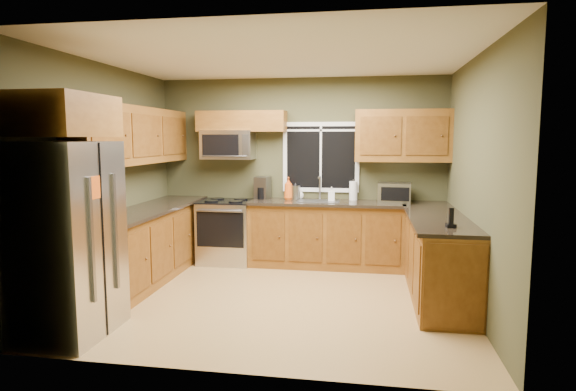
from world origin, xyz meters
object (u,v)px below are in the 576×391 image
(soap_bottle_c, at_px, (300,194))
(toaster_oven, at_px, (394,193))
(refrigerator, at_px, (67,240))
(paper_towel_roll, at_px, (353,191))
(kettle, at_px, (295,192))
(cordless_phone, at_px, (451,222))
(range, at_px, (227,231))
(soap_bottle_b, at_px, (332,194))
(soap_bottle_a, at_px, (288,188))
(coffee_maker, at_px, (263,188))
(microwave, at_px, (228,145))

(soap_bottle_c, bearing_deg, toaster_oven, -8.41)
(refrigerator, distance_m, paper_towel_roll, 3.91)
(kettle, xyz_separation_m, cordless_phone, (1.86, -1.93, -0.05))
(range, distance_m, cordless_phone, 3.41)
(refrigerator, height_order, range, refrigerator)
(soap_bottle_b, bearing_deg, refrigerator, -127.97)
(kettle, distance_m, soap_bottle_a, 0.11)
(soap_bottle_a, height_order, soap_bottle_b, soap_bottle_a)
(refrigerator, xyz_separation_m, soap_bottle_c, (1.74, 3.00, 0.12))
(coffee_maker, xyz_separation_m, soap_bottle_b, (1.02, -0.10, -0.05))
(refrigerator, distance_m, soap_bottle_b, 3.61)
(refrigerator, xyz_separation_m, range, (0.69, 2.77, -0.43))
(range, xyz_separation_m, cordless_phone, (2.86, -1.78, 0.53))
(coffee_maker, xyz_separation_m, kettle, (0.49, -0.03, -0.04))
(microwave, xyz_separation_m, toaster_oven, (2.40, -0.11, -0.65))
(paper_towel_roll, bearing_deg, soap_bottle_c, 178.53)
(kettle, relative_size, cordless_phone, 1.24)
(soap_bottle_c, bearing_deg, cordless_phone, -48.03)
(refrigerator, distance_m, cordless_phone, 3.69)
(refrigerator, distance_m, soap_bottle_c, 3.47)
(coffee_maker, bearing_deg, soap_bottle_a, -6.69)
(toaster_oven, bearing_deg, paper_towel_roll, 162.48)
(toaster_oven, distance_m, soap_bottle_c, 1.37)
(range, relative_size, coffee_maker, 2.90)
(kettle, distance_m, soap_bottle_b, 0.53)
(toaster_oven, bearing_deg, range, -179.27)
(soap_bottle_a, bearing_deg, soap_bottle_b, -4.44)
(kettle, distance_m, soap_bottle_c, 0.11)
(range, bearing_deg, refrigerator, -103.97)
(soap_bottle_c, bearing_deg, kettle, -119.63)
(refrigerator, distance_m, coffee_maker, 3.18)
(refrigerator, relative_size, soap_bottle_c, 11.82)
(paper_towel_roll, xyz_separation_m, cordless_phone, (1.03, -1.99, -0.08))
(toaster_oven, distance_m, cordless_phone, 1.87)
(soap_bottle_b, relative_size, cordless_phone, 0.99)
(coffee_maker, bearing_deg, soap_bottle_b, -5.31)
(microwave, bearing_deg, coffee_maker, 3.64)
(microwave, distance_m, soap_bottle_c, 1.27)
(range, relative_size, microwave, 1.23)
(refrigerator, relative_size, kettle, 7.25)
(soap_bottle_a, bearing_deg, coffee_maker, 173.31)
(coffee_maker, distance_m, soap_bottle_b, 1.03)
(range, relative_size, soap_bottle_a, 2.87)
(refrigerator, xyz_separation_m, paper_towel_roll, (2.52, 2.98, 0.18))
(paper_towel_roll, relative_size, soap_bottle_a, 0.91)
(paper_towel_roll, height_order, soap_bottle_c, paper_towel_roll)
(kettle, height_order, cordless_phone, kettle)
(toaster_oven, xyz_separation_m, soap_bottle_b, (-0.87, 0.04, -0.04))
(paper_towel_roll, height_order, cordless_phone, paper_towel_roll)
(toaster_oven, height_order, soap_bottle_b, toaster_oven)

